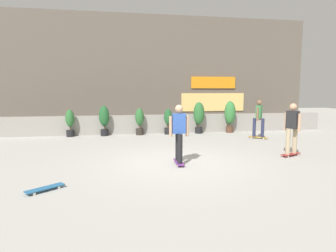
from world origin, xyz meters
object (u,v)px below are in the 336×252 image
potted_plant_4 (199,115)px  skateboard_near_camera (45,188)px  potted_plant_0 (70,122)px  potted_plant_2 (140,120)px  potted_plant_5 (230,114)px  skater_mid_plaza (259,117)px  skater_foreground (179,132)px  potted_plant_1 (104,119)px  skater_by_wall_left (292,127)px  potted_plant_3 (168,120)px

potted_plant_4 → skateboard_near_camera: bearing=-126.3°
potted_plant_0 → potted_plant_2: potted_plant_2 is taller
potted_plant_4 → potted_plant_5: bearing=0.0°
potted_plant_0 → skateboard_near_camera: (0.66, -7.40, -0.62)m
potted_plant_2 → skater_mid_plaza: size_ratio=0.75×
skater_foreground → potted_plant_4: bearing=68.8°
potted_plant_1 → skater_mid_plaza: 6.99m
potted_plant_0 → skateboard_near_camera: 7.46m
skateboard_near_camera → potted_plant_5: bearing=46.4°
potted_plant_1 → skater_foreground: 6.19m
potted_plant_1 → skateboard_near_camera: bearing=-96.7°
skater_mid_plaza → skater_foreground: (-4.36, -3.75, 0.00)m
potted_plant_1 → skater_by_wall_left: (6.11, -5.33, 0.13)m
potted_plant_2 → skateboard_near_camera: bearing=-108.8°
potted_plant_3 → skater_foreground: bearing=-96.8°
potted_plant_4 → skater_by_wall_left: skater_by_wall_left is taller
potted_plant_1 → potted_plant_2: size_ratio=1.11×
potted_plant_3 → skateboard_near_camera: size_ratio=1.64×
potted_plant_2 → skater_by_wall_left: size_ratio=0.75×
skater_by_wall_left → potted_plant_4: bearing=106.2°
potted_plant_3 → potted_plant_5: potted_plant_5 is taller
potted_plant_2 → skateboard_near_camera: 7.84m
skater_by_wall_left → skater_mid_plaza: bearing=80.0°
potted_plant_4 → skater_foreground: 6.14m
potted_plant_1 → potted_plant_3: potted_plant_1 is taller
potted_plant_0 → potted_plant_4: (6.09, -0.00, 0.22)m
skater_mid_plaza → skater_foreground: 5.75m
skater_foreground → potted_plant_0: bearing=124.1°
potted_plant_0 → potted_plant_4: 6.10m
potted_plant_3 → potted_plant_4: potted_plant_4 is taller
potted_plant_3 → skateboard_near_camera: potted_plant_3 is taller
skater_by_wall_left → skater_foreground: bearing=-173.9°
potted_plant_3 → potted_plant_5: size_ratio=0.78×
potted_plant_3 → skater_by_wall_left: skater_by_wall_left is taller
potted_plant_0 → skater_by_wall_left: bearing=-34.9°
skater_foreground → potted_plant_5: bearing=56.2°
potted_plant_0 → skateboard_near_camera: potted_plant_0 is taller
potted_plant_3 → potted_plant_4: size_ratio=0.80×
potted_plant_2 → potted_plant_4: 2.92m
potted_plant_4 → potted_plant_1: bearing=180.0°
skater_foreground → skateboard_near_camera: (-3.21, -1.67, -0.88)m
potted_plant_2 → skateboard_near_camera: size_ratio=1.69×
skater_mid_plaza → potted_plant_3: bearing=151.8°
skater_mid_plaza → skater_foreground: same height
potted_plant_0 → potted_plant_2: (3.18, 0.00, 0.02)m
skater_by_wall_left → skateboard_near_camera: bearing=-163.4°
potted_plant_2 → skateboard_near_camera: potted_plant_2 is taller
potted_plant_2 → potted_plant_3: 1.38m
skater_by_wall_left → skater_mid_plaza: 3.40m
potted_plant_2 → skater_mid_plaza: skater_mid_plaza is taller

